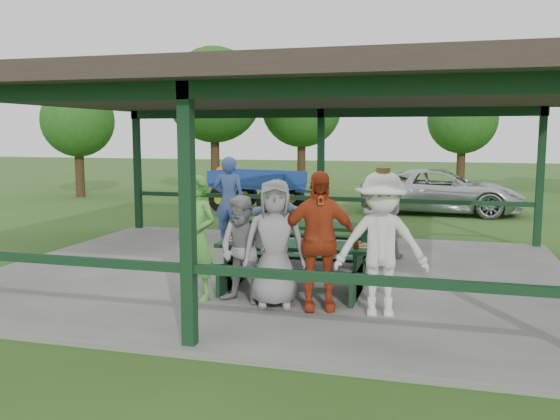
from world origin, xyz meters
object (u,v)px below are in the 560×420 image
(picnic_table_near, at_px, (294,261))
(pickup_truck, at_px, (441,191))
(contestant_grey_mid, at_px, (274,244))
(farm_trailer, at_px, (257,190))
(contestant_grey_left, at_px, (243,250))
(contestant_white_fedora, at_px, (382,244))
(contestant_red, at_px, (318,241))
(contestant_green, at_px, (196,238))
(picnic_table_far, at_px, (306,238))
(spectator_blue, at_px, (229,201))
(spectator_grey, at_px, (384,216))
(spectator_lblue, at_px, (279,216))

(picnic_table_near, distance_m, pickup_truck, 10.98)
(contestant_grey_mid, bearing_deg, farm_trailer, 92.27)
(contestant_grey_left, xyz_separation_m, farm_trailer, (-3.15, 10.65, -0.18))
(contestant_grey_left, bearing_deg, contestant_white_fedora, 11.82)
(contestant_red, bearing_deg, contestant_grey_left, 164.28)
(picnic_table_near, height_order, contestant_green, contestant_green)
(contestant_green, bearing_deg, contestant_white_fedora, 16.09)
(picnic_table_far, xyz_separation_m, pickup_truck, (2.42, 8.76, 0.13))
(contestant_red, relative_size, contestant_white_fedora, 0.97)
(contestant_red, relative_size, spectator_blue, 0.99)
(contestant_grey_left, bearing_deg, spectator_grey, 79.71)
(pickup_truck, bearing_deg, contestant_grey_mid, 171.51)
(farm_trailer, bearing_deg, picnic_table_near, -53.82)
(contestant_white_fedora, height_order, spectator_lblue, contestant_white_fedora)
(contestant_grey_left, relative_size, spectator_blue, 0.80)
(picnic_table_far, bearing_deg, contestant_grey_left, -95.57)
(contestant_red, xyz_separation_m, farm_trailer, (-4.23, 10.63, -0.37))
(contestant_grey_mid, distance_m, spectator_lblue, 3.76)
(contestant_grey_mid, height_order, contestant_red, contestant_red)
(contestant_grey_left, height_order, contestant_red, contestant_red)
(spectator_lblue, xyz_separation_m, spectator_blue, (-1.30, 0.60, 0.21))
(spectator_lblue, relative_size, pickup_truck, 0.30)
(contestant_grey_left, relative_size, farm_trailer, 0.39)
(contestant_grey_mid, xyz_separation_m, contestant_red, (0.62, 0.03, 0.07))
(contestant_grey_mid, height_order, farm_trailer, contestant_grey_mid)
(contestant_green, bearing_deg, contestant_grey_left, 14.77)
(spectator_grey, relative_size, pickup_truck, 0.33)
(contestant_grey_mid, distance_m, contestant_white_fedora, 1.49)
(spectator_grey, distance_m, pickup_truck, 7.90)
(picnic_table_far, height_order, spectator_lblue, spectator_lblue)
(picnic_table_near, height_order, spectator_blue, spectator_blue)
(picnic_table_far, relative_size, contestant_white_fedora, 1.29)
(picnic_table_near, relative_size, contestant_red, 1.22)
(farm_trailer, bearing_deg, pickup_truck, 24.88)
(picnic_table_near, xyz_separation_m, contestant_grey_mid, (-0.07, -0.85, 0.43))
(contestant_white_fedora, relative_size, spectator_lblue, 1.30)
(contestant_white_fedora, distance_m, spectator_lblue, 4.41)
(contestant_white_fedora, xyz_separation_m, spectator_grey, (-0.34, 3.82, -0.14))
(picnic_table_far, height_order, contestant_white_fedora, contestant_white_fedora)
(picnic_table_far, xyz_separation_m, spectator_lblue, (-0.75, 0.79, 0.29))
(spectator_blue, distance_m, farm_trailer, 6.57)
(contestant_white_fedora, bearing_deg, farm_trailer, 107.11)
(contestant_grey_mid, xyz_separation_m, spectator_blue, (-2.23, 4.24, 0.07))
(contestant_grey_mid, relative_size, spectator_blue, 0.93)
(spectator_lblue, distance_m, spectator_blue, 1.44)
(spectator_blue, distance_m, spectator_grey, 3.42)
(contestant_grey_mid, relative_size, farm_trailer, 0.44)
(contestant_white_fedora, xyz_separation_m, spectator_blue, (-3.72, 4.28, 0.00))
(spectator_grey, bearing_deg, farm_trailer, -62.76)
(contestant_red, bearing_deg, spectator_lblue, 96.42)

